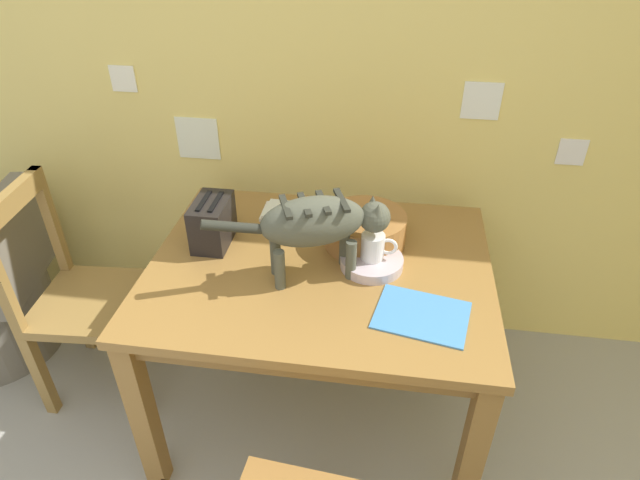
{
  "coord_description": "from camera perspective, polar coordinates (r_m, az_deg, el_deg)",
  "views": [
    {
      "loc": [
        0.35,
        0.12,
        1.87
      ],
      "look_at": [
        0.13,
        1.61,
        0.85
      ],
      "focal_mm": 30.22,
      "sensor_mm": 36.0,
      "label": 1
    }
  ],
  "objects": [
    {
      "name": "wall_rear",
      "position": [
        2.24,
        -1.06,
        18.14
      ],
      "size": [
        5.17,
        0.11,
        2.5
      ],
      "color": "#F1D771",
      "rests_on": "ground_plane"
    },
    {
      "name": "dining_table",
      "position": [
        1.93,
        0.0,
        -4.67
      ],
      "size": [
        1.18,
        0.94,
        0.75
      ],
      "color": "olive",
      "rests_on": "ground_plane"
    },
    {
      "name": "cat",
      "position": [
        1.72,
        -0.13,
        1.78
      ],
      "size": [
        0.58,
        0.27,
        0.3
      ],
      "rotation": [
        0.0,
        0.0,
        -1.2
      ],
      "color": "#4C4E40",
      "rests_on": "dining_table"
    },
    {
      "name": "saucer_bowl",
      "position": [
        1.86,
        5.49,
        -2.33
      ],
      "size": [
        0.22,
        0.22,
        0.04
      ],
      "primitive_type": "cylinder",
      "color": "#BEADB5",
      "rests_on": "dining_table"
    },
    {
      "name": "coffee_mug",
      "position": [
        1.83,
        5.73,
        -0.69
      ],
      "size": [
        0.12,
        0.08,
        0.09
      ],
      "color": "white",
      "rests_on": "saucer_bowl"
    },
    {
      "name": "magazine",
      "position": [
        1.7,
        10.72,
        -7.81
      ],
      "size": [
        0.32,
        0.27,
        0.01
      ],
      "primitive_type": "cube",
      "rotation": [
        0.0,
        0.0,
        -0.2
      ],
      "color": "#4386C8",
      "rests_on": "dining_table"
    },
    {
      "name": "book_stack",
      "position": [
        2.15,
        -3.85,
        3.03
      ],
      "size": [
        0.18,
        0.15,
        0.03
      ],
      "color": "silver",
      "rests_on": "dining_table"
    },
    {
      "name": "wicker_basket",
      "position": [
        1.96,
        4.76,
        1.2
      ],
      "size": [
        0.3,
        0.3,
        0.12
      ],
      "color": "#9D6933",
      "rests_on": "dining_table"
    },
    {
      "name": "toaster",
      "position": [
        1.98,
        -11.31,
        1.86
      ],
      "size": [
        0.12,
        0.2,
        0.18
      ],
      "color": "black",
      "rests_on": "dining_table"
    },
    {
      "name": "wooden_chair_far",
      "position": [
        2.38,
        -23.98,
        -5.64
      ],
      "size": [
        0.45,
        0.45,
        0.94
      ],
      "rotation": [
        0.0,
        0.0,
        -1.5
      ],
      "color": "olive",
      "rests_on": "ground_plane"
    }
  ]
}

